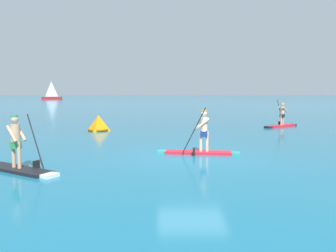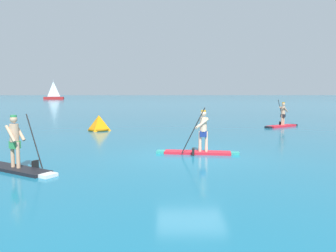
% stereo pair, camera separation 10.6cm
% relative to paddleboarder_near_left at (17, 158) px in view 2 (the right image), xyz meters
% --- Properties ---
extents(ground, '(440.00, 440.00, 0.00)m').
position_rel_paddleboarder_near_left_xyz_m(ground, '(5.33, 2.28, -0.37)').
color(ground, '#196B8C').
extents(paddleboarder_near_left, '(2.85, 1.99, 1.71)m').
position_rel_paddleboarder_near_left_xyz_m(paddleboarder_near_left, '(0.00, 0.00, 0.00)').
color(paddleboarder_near_left, black).
rests_on(paddleboarder_near_left, ground).
extents(paddleboarder_mid_center, '(3.11, 0.92, 1.81)m').
position_rel_paddleboarder_near_left_xyz_m(paddleboarder_mid_center, '(5.66, 2.64, 0.02)').
color(paddleboarder_mid_center, red).
rests_on(paddleboarder_mid_center, ground).
extents(paddleboarder_far_right, '(2.68, 2.00, 1.82)m').
position_rel_paddleboarder_near_left_xyz_m(paddleboarder_far_right, '(12.22, 12.29, -0.03)').
color(paddleboarder_far_right, red).
rests_on(paddleboarder_far_right, ground).
extents(race_marker_buoy, '(1.29, 1.29, 0.93)m').
position_rel_paddleboarder_near_left_xyz_m(race_marker_buoy, '(0.47, 10.35, 0.03)').
color(race_marker_buoy, orange).
rests_on(race_marker_buoy, ground).
extents(sailboat_left_horizon, '(5.88, 2.05, 5.89)m').
position_rel_paddleboarder_near_left_xyz_m(sailboat_left_horizon, '(-28.35, 91.53, 0.43)').
color(sailboat_left_horizon, '#A51E1E').
rests_on(sailboat_left_horizon, ground).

